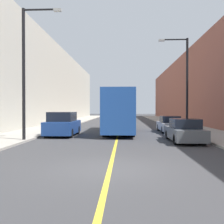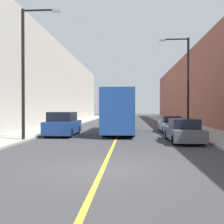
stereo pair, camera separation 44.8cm
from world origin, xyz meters
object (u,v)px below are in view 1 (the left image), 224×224
Objects in this scene: bus at (119,111)px; street_lamp_left at (27,66)px; car_right_mid at (169,125)px; street_lamp_right at (185,79)px; parked_suv_left at (63,125)px; car_right_near at (184,131)px.

bus is 1.27× the size of street_lamp_left.
car_right_mid is 0.55× the size of street_lamp_left.
parked_suv_left is at bearing -164.29° from street_lamp_right.
parked_suv_left is 9.64m from car_right_mid.
street_lamp_left is at bearing -131.86° from bus.
bus reaches higher than parked_suv_left.
parked_suv_left is 0.53× the size of street_lamp_left.
car_right_mid is (0.28, 7.05, -0.01)m from car_right_near.
street_lamp_right reaches higher than car_right_mid.
car_right_near is 10.87m from street_lamp_left.
parked_suv_left is at bearing 67.76° from street_lamp_left.
street_lamp_left is at bearing -150.79° from street_lamp_right.
parked_suv_left is 5.56m from street_lamp_left.
street_lamp_left is at bearing -177.91° from car_right_near.
car_right_near reaches higher than car_right_mid.
car_right_mid is 4.30m from street_lamp_right.
car_right_near is at bearing -20.60° from parked_suv_left.
street_lamp_right is at bearing 15.71° from parked_suv_left.
bus is at bearing 124.81° from car_right_near.
bus is 4.78m from car_right_mid.
street_lamp_left reaches higher than parked_suv_left.
car_right_near is (8.57, -3.22, -0.19)m from parked_suv_left.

